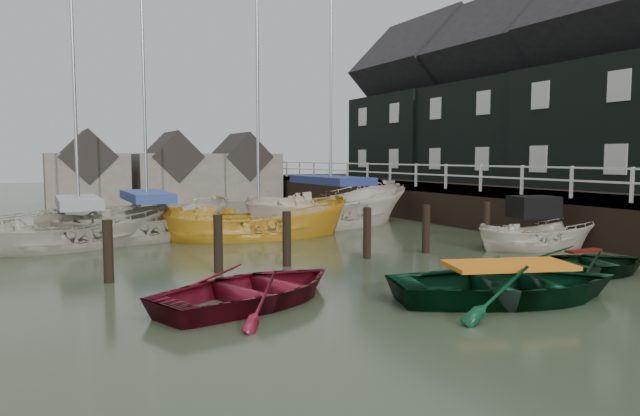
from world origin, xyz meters
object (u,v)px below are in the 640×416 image
sailboat_a (80,245)px  motorboat (537,245)px  sailboat_b (148,237)px  rowboat_dkgreen (583,274)px  rowboat_red (255,303)px  rowboat_green (508,300)px  sailboat_c (259,237)px  sailboat_d (331,224)px

sailboat_a → motorboat: bearing=-133.7°
sailboat_b → rowboat_dkgreen: bearing=-157.9°
rowboat_red → rowboat_green: size_ratio=0.90×
rowboat_dkgreen → sailboat_a: size_ratio=0.36×
rowboat_green → motorboat: motorboat is taller
rowboat_dkgreen → motorboat: motorboat is taller
rowboat_dkgreen → sailboat_c: 10.43m
sailboat_a → sailboat_d: bearing=-97.2°
rowboat_green → sailboat_b: (-4.69, 11.70, 0.07)m
sailboat_b → sailboat_d: sailboat_d is taller
sailboat_c → sailboat_d: bearing=-56.5°
rowboat_green → sailboat_d: (2.64, 12.27, 0.06)m
rowboat_dkgreen → sailboat_b: size_ratio=0.31×
motorboat → sailboat_a: bearing=74.8°
sailboat_b → sailboat_c: sailboat_b is taller
sailboat_b → sailboat_d: bearing=-100.8°
rowboat_green → sailboat_c: size_ratio=0.44×
motorboat → sailboat_d: (-2.79, 8.05, -0.05)m
rowboat_red → sailboat_a: 9.27m
sailboat_a → sailboat_d: size_ratio=0.77×
rowboat_red → sailboat_c: (3.27, 8.38, 0.01)m
rowboat_green → sailboat_c: (-1.18, 10.38, 0.01)m
sailboat_a → sailboat_d: sailboat_d is taller
rowboat_green → sailboat_a: 12.93m
rowboat_dkgreen → sailboat_c: sailboat_c is taller
rowboat_green → sailboat_c: 10.45m
rowboat_green → rowboat_dkgreen: rowboat_green is taller
rowboat_red → sailboat_c: size_ratio=0.40×
sailboat_b → sailboat_c: size_ratio=1.16×
rowboat_green → motorboat: size_ratio=1.10×
rowboat_dkgreen → sailboat_d: sailboat_d is taller
rowboat_red → rowboat_dkgreen: 7.95m
rowboat_red → rowboat_green: (4.45, -2.01, 0.00)m
rowboat_green → sailboat_d: size_ratio=0.35×
rowboat_green → sailboat_a: bearing=50.4°
rowboat_red → sailboat_d: size_ratio=0.31×
sailboat_d → motorboat: bearing=-175.2°
rowboat_red → sailboat_b: size_ratio=0.34×
rowboat_green → rowboat_dkgreen: size_ratio=1.23×
rowboat_dkgreen → sailboat_a: (-10.30, 9.93, 0.06)m
motorboat → sailboat_d: bearing=32.7°
sailboat_a → sailboat_c: (5.69, -0.57, -0.05)m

